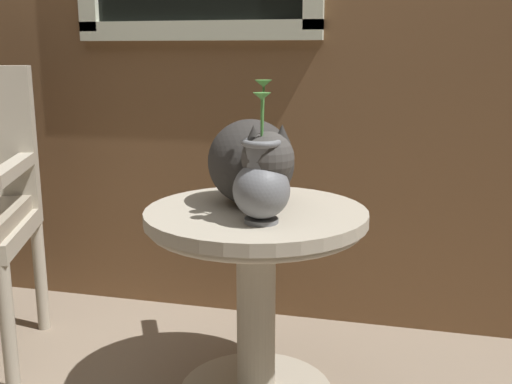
% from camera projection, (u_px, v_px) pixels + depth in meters
% --- Properties ---
extents(wicker_side_table, '(0.62, 0.62, 0.58)m').
position_uv_depth(wicker_side_table, '(256.00, 269.00, 1.74)').
color(wicker_side_table, '#B2A893').
rests_on(wicker_side_table, ground_plane).
extents(cat, '(0.36, 0.54, 0.25)m').
position_uv_depth(cat, '(252.00, 162.00, 1.72)').
color(cat, '#33302D').
rests_on(cat, wicker_side_table).
extents(pewter_vase_with_ivy, '(0.15, 0.15, 0.36)m').
position_uv_depth(pewter_vase_with_ivy, '(261.00, 183.00, 1.55)').
color(pewter_vase_with_ivy, slate).
rests_on(pewter_vase_with_ivy, wicker_side_table).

